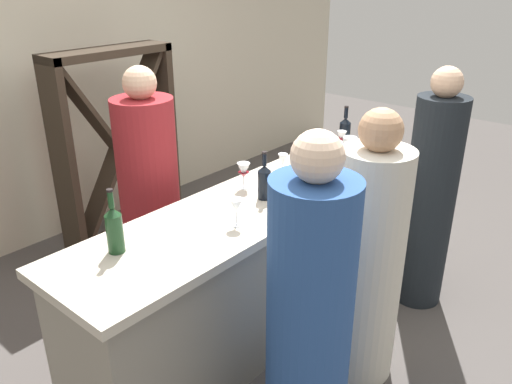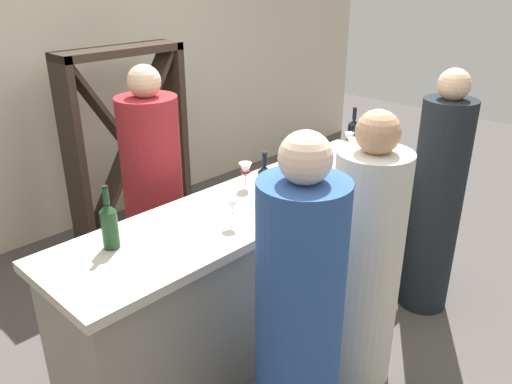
# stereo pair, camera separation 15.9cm
# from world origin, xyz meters

# --- Properties ---
(ground_plane) EXTENTS (12.00, 12.00, 0.00)m
(ground_plane) POSITION_xyz_m (0.00, 0.00, 0.00)
(ground_plane) COLOR #4C4744
(back_wall) EXTENTS (8.00, 0.10, 2.80)m
(back_wall) POSITION_xyz_m (0.00, 2.20, 1.40)
(back_wall) COLOR beige
(back_wall) RESTS_ON ground
(bar_counter) EXTENTS (2.54, 0.66, 0.92)m
(bar_counter) POSITION_xyz_m (0.00, 0.00, 0.46)
(bar_counter) COLOR gray
(bar_counter) RESTS_ON ground
(wine_rack) EXTENTS (1.03, 0.28, 1.60)m
(wine_rack) POSITION_xyz_m (0.21, 1.65, 0.80)
(wine_rack) COLOR #33281E
(wine_rack) RESTS_ON ground
(wine_bottle_leftmost_olive_green) EXTENTS (0.08, 0.08, 0.32)m
(wine_bottle_leftmost_olive_green) POSITION_xyz_m (-0.88, 0.12, 1.04)
(wine_bottle_leftmost_olive_green) COLOR #193D1E
(wine_bottle_leftmost_olive_green) RESTS_ON bar_counter
(wine_bottle_second_left_near_black) EXTENTS (0.08, 0.08, 0.29)m
(wine_bottle_second_left_near_black) POSITION_xyz_m (0.05, -0.02, 1.02)
(wine_bottle_second_left_near_black) COLOR black
(wine_bottle_second_left_near_black) RESTS_ON bar_counter
(wine_bottle_center_near_black) EXTENTS (0.08, 0.08, 0.31)m
(wine_bottle_center_near_black) POSITION_xyz_m (1.15, 0.12, 1.03)
(wine_bottle_center_near_black) COLOR black
(wine_bottle_center_near_black) RESTS_ON bar_counter
(wine_glass_near_left) EXTENTS (0.08, 0.08, 0.15)m
(wine_glass_near_left) POSITION_xyz_m (-0.31, -0.13, 1.03)
(wine_glass_near_left) COLOR white
(wine_glass_near_left) RESTS_ON bar_counter
(wine_glass_near_center) EXTENTS (0.07, 0.07, 0.15)m
(wine_glass_near_center) POSITION_xyz_m (0.84, -0.02, 1.02)
(wine_glass_near_center) COLOR white
(wine_glass_near_center) RESTS_ON bar_counter
(wine_glass_near_right) EXTENTS (0.07, 0.07, 0.16)m
(wine_glass_near_right) POSITION_xyz_m (1.03, 0.07, 1.03)
(wine_glass_near_right) COLOR white
(wine_glass_near_right) RESTS_ON bar_counter
(wine_glass_far_left) EXTENTS (0.06, 0.06, 0.15)m
(wine_glass_far_left) POSITION_xyz_m (0.40, 0.12, 1.02)
(wine_glass_far_left) COLOR white
(wine_glass_far_left) RESTS_ON bar_counter
(wine_glass_far_center) EXTENTS (0.08, 0.08, 0.16)m
(wine_glass_far_center) POSITION_xyz_m (0.09, 0.17, 1.02)
(wine_glass_far_center) COLOR white
(wine_glass_far_center) RESTS_ON bar_counter
(water_pitcher) EXTENTS (0.09, 0.09, 0.22)m
(water_pitcher) POSITION_xyz_m (0.79, -0.14, 1.02)
(water_pitcher) COLOR silver
(water_pitcher) RESTS_ON bar_counter
(person_left_guest) EXTENTS (0.43, 0.43, 1.55)m
(person_left_guest) POSITION_xyz_m (0.12, -0.68, 0.71)
(person_left_guest) COLOR beige
(person_left_guest) RESTS_ON ground
(person_center_guest) EXTENTS (0.51, 0.51, 1.59)m
(person_center_guest) POSITION_xyz_m (-0.47, -0.72, 0.73)
(person_center_guest) COLOR #284C8C
(person_center_guest) RESTS_ON ground
(person_right_guest) EXTENTS (0.36, 0.36, 1.62)m
(person_right_guest) POSITION_xyz_m (1.01, -0.64, 0.76)
(person_right_guest) COLOR black
(person_right_guest) RESTS_ON ground
(person_server_behind) EXTENTS (0.44, 0.44, 1.63)m
(person_server_behind) POSITION_xyz_m (-0.22, 0.71, 0.75)
(person_server_behind) COLOR maroon
(person_server_behind) RESTS_ON ground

